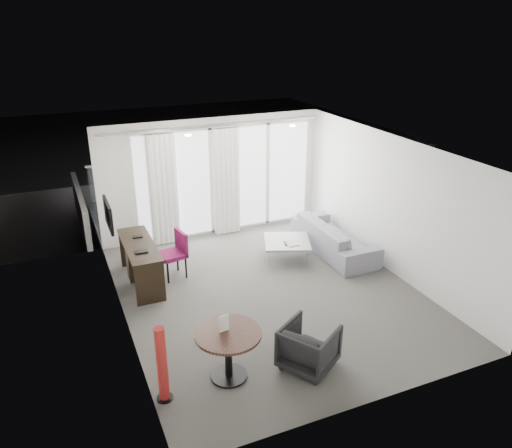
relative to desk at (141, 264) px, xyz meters
name	(u,v)px	position (x,y,z in m)	size (l,w,h in m)	color
floor	(269,293)	(2.00, -1.26, -0.39)	(5.00, 6.00, 0.00)	#4C4944
ceiling	(271,150)	(2.00, -1.26, 2.21)	(5.00, 6.00, 0.00)	white
wall_left	(119,251)	(-0.50, -1.26, 0.91)	(0.00, 6.00, 2.60)	silver
wall_right	(391,205)	(4.50, -1.26, 0.91)	(0.00, 6.00, 2.60)	silver
wall_front	(376,317)	(2.00, -4.26, 0.91)	(5.00, 0.00, 2.60)	silver
window_panel	(226,180)	(2.30, 1.72, 0.81)	(4.00, 0.02, 2.38)	white
window_frame	(226,180)	(2.30, 1.71, 0.81)	(4.10, 0.06, 2.44)	white
curtain_left	(164,190)	(0.85, 1.56, 0.81)	(0.60, 0.20, 2.38)	white
curtain_right	(227,182)	(2.25, 1.56, 0.81)	(0.60, 0.20, 2.38)	white
curtain_track	(214,126)	(2.00, 1.56, 2.06)	(4.80, 0.04, 0.04)	#B2B2B7
downlight_a	(188,135)	(1.10, 0.34, 2.20)	(0.12, 0.12, 0.02)	#FFE0B2
downlight_b	(292,126)	(3.20, 0.34, 2.20)	(0.12, 0.12, 0.02)	#FFE0B2
desk	(141,264)	(0.00, 0.00, 0.00)	(0.52, 1.68, 0.79)	black
tv	(108,215)	(-0.45, 0.19, 0.96)	(0.05, 0.80, 0.50)	black
desk_chair	(172,255)	(0.58, 0.00, 0.05)	(0.49, 0.46, 0.89)	maroon
round_table	(229,355)	(0.56, -3.08, -0.03)	(0.90, 0.90, 0.72)	#3B1F17
menu_card	(224,331)	(0.53, -3.03, 0.33)	(0.13, 0.02, 0.24)	white
red_lamp	(162,364)	(-0.35, -3.15, 0.15)	(0.22, 0.22, 1.08)	#A62320
tub_armchair	(309,347)	(1.67, -3.30, -0.07)	(0.70, 0.72, 0.65)	black
coffee_table	(287,250)	(2.89, -0.17, -0.19)	(0.89, 0.89, 0.40)	gray
remote	(285,246)	(2.79, -0.29, -0.03)	(0.05, 0.15, 0.02)	black
magazine	(291,246)	(2.91, -0.34, -0.03)	(0.21, 0.26, 0.02)	gray
sofa	(334,237)	(3.95, -0.24, -0.07)	(2.24, 0.88, 0.65)	slate
terrace_slab	(207,210)	(2.30, 3.24, -0.45)	(5.60, 3.00, 0.12)	#4D4D50
rattan_chair_a	(239,195)	(2.97, 2.68, 0.03)	(0.58, 0.58, 0.85)	brown
rattan_chair_b	(253,184)	(3.70, 3.51, -0.02)	(0.51, 0.51, 0.75)	brown
rattan_table	(234,197)	(2.98, 3.03, -0.12)	(0.55, 0.55, 0.55)	brown
balustrade	(190,174)	(2.30, 4.69, 0.11)	(5.50, 0.06, 1.05)	#B2B2B7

